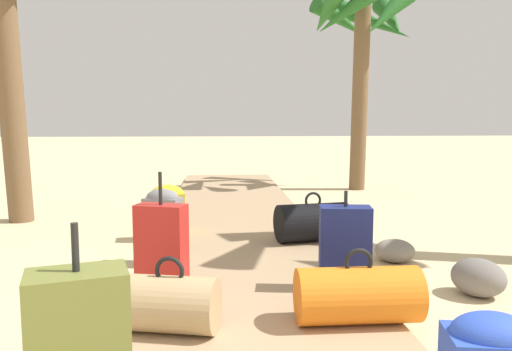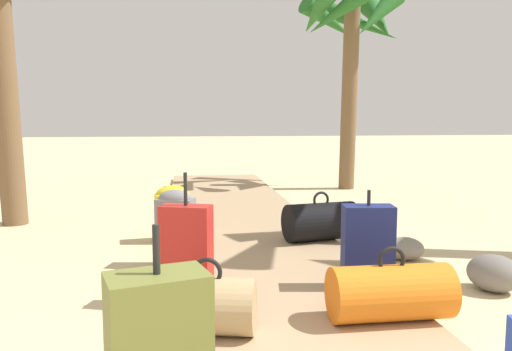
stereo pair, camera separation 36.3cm
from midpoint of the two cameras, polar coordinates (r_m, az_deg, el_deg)
name	(u,v)px [view 1 (the left image)]	position (r m, az deg, el deg)	size (l,w,h in m)	color
ground_plane	(241,252)	(4.73, 0.57, -8.63)	(60.00, 60.00, 0.00)	#D1BA8C
boardwalk	(237,226)	(5.65, -0.29, -5.72)	(1.64, 9.54, 0.08)	tan
backpack_yellow	(168,207)	(5.16, -7.97, -3.60)	(0.36, 0.27, 0.49)	gold
duffel_bag_black	(313,222)	(4.83, 8.58, -5.24)	(0.73, 0.47, 0.47)	black
backpack_grey	(163,221)	(4.28, -8.07, -5.11)	(0.34, 0.27, 0.57)	slate
duffel_bag_orange	(358,295)	(3.02, 14.91, -12.92)	(0.69, 0.32, 0.43)	orange
duffel_bag_tan	(170,304)	(2.83, -5.95, -14.21)	(0.57, 0.41, 0.42)	tan
suitcase_navy	(345,248)	(3.51, 12.96, -8.03)	(0.36, 0.23, 0.67)	navy
suitcase_red	(162,249)	(3.39, -7.57, -8.22)	(0.36, 0.26, 0.81)	red
palm_tree_far_right	(361,32)	(9.03, 12.90, 15.46)	(2.06, 2.16, 3.45)	brown
rock_right_far	(478,277)	(3.97, 26.26, -10.30)	(0.37, 0.32, 0.26)	slate
rock_right_near	(395,251)	(4.61, 17.60, -8.09)	(0.33, 0.34, 0.19)	gray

